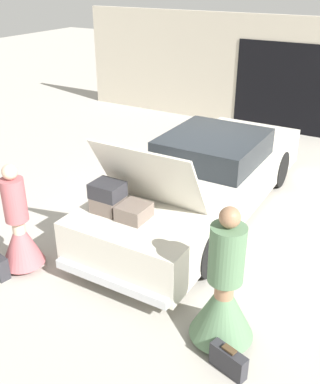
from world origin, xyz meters
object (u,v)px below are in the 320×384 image
(car, at_px, (204,179))
(person_right, at_px, (224,297))
(person_left, at_px, (20,233))
(suitcase_beside_right_person, at_px, (228,361))

(car, height_order, person_right, car)
(person_left, bearing_deg, car, 142.32)
(car, bearing_deg, suitcase_beside_right_person, -60.29)
(car, distance_m, person_right, 3.01)
(car, bearing_deg, person_right, -60.74)
(person_left, bearing_deg, suitcase_beside_right_person, 75.55)
(person_right, bearing_deg, person_left, 96.48)
(car, xyz_separation_m, person_right, (1.47, -2.62, -0.00))
(person_left, height_order, person_right, person_right)
(car, distance_m, suitcase_beside_right_person, 3.50)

